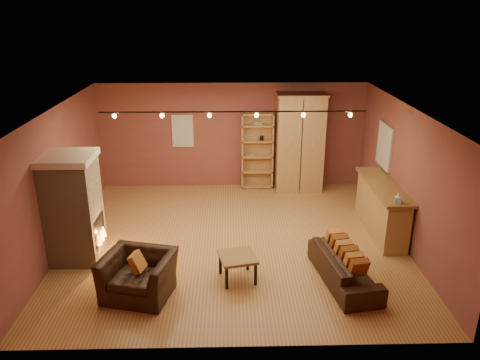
{
  "coord_description": "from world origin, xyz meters",
  "views": [
    {
      "loc": [
        -0.08,
        -8.77,
        4.69
      ],
      "look_at": [
        0.14,
        0.2,
        1.3
      ],
      "focal_mm": 35.0,
      "sensor_mm": 36.0,
      "label": 1
    }
  ],
  "objects_px": {
    "fireplace": "(74,208)",
    "bar_counter": "(381,208)",
    "armoire": "(300,143)",
    "loveseat": "(345,262)",
    "armchair": "(138,268)",
    "coffee_table": "(238,259)",
    "bookcase": "(257,150)"
  },
  "relations": [
    {
      "from": "fireplace",
      "to": "loveseat",
      "type": "xyz_separation_m",
      "value": [
        5.0,
        -0.96,
        -0.67
      ]
    },
    {
      "from": "fireplace",
      "to": "coffee_table",
      "type": "height_order",
      "value": "fireplace"
    },
    {
      "from": "bar_counter",
      "to": "armchair",
      "type": "height_order",
      "value": "bar_counter"
    },
    {
      "from": "fireplace",
      "to": "bar_counter",
      "type": "bearing_deg",
      "value": 8.93
    },
    {
      "from": "bookcase",
      "to": "coffee_table",
      "type": "bearing_deg",
      "value": -97.61
    },
    {
      "from": "armoire",
      "to": "armchair",
      "type": "distance_m",
      "value": 5.93
    },
    {
      "from": "fireplace",
      "to": "coffee_table",
      "type": "xyz_separation_m",
      "value": [
        3.09,
        -0.85,
        -0.65
      ]
    },
    {
      "from": "armoire",
      "to": "coffee_table",
      "type": "height_order",
      "value": "armoire"
    },
    {
      "from": "fireplace",
      "to": "bookcase",
      "type": "bearing_deg",
      "value": 45.26
    },
    {
      "from": "loveseat",
      "to": "armchair",
      "type": "bearing_deg",
      "value": 86.01
    },
    {
      "from": "armoire",
      "to": "bar_counter",
      "type": "bearing_deg",
      "value": -60.47
    },
    {
      "from": "loveseat",
      "to": "bar_counter",
      "type": "bearing_deg",
      "value": -41.73
    },
    {
      "from": "bar_counter",
      "to": "coffee_table",
      "type": "bearing_deg",
      "value": -149.86
    },
    {
      "from": "fireplace",
      "to": "loveseat",
      "type": "distance_m",
      "value": 5.13
    },
    {
      "from": "armoire",
      "to": "bar_counter",
      "type": "height_order",
      "value": "armoire"
    },
    {
      "from": "armoire",
      "to": "coffee_table",
      "type": "relative_size",
      "value": 3.43
    },
    {
      "from": "bookcase",
      "to": "bar_counter",
      "type": "height_order",
      "value": "bookcase"
    },
    {
      "from": "bookcase",
      "to": "loveseat",
      "type": "bearing_deg",
      "value": -74.61
    },
    {
      "from": "fireplace",
      "to": "bar_counter",
      "type": "distance_m",
      "value": 6.34
    },
    {
      "from": "fireplace",
      "to": "coffee_table",
      "type": "bearing_deg",
      "value": -15.31
    },
    {
      "from": "armoire",
      "to": "coffee_table",
      "type": "bearing_deg",
      "value": -111.37
    },
    {
      "from": "fireplace",
      "to": "armchair",
      "type": "xyz_separation_m",
      "value": [
        1.4,
        -1.28,
        -0.56
      ]
    },
    {
      "from": "fireplace",
      "to": "bookcase",
      "type": "distance_m",
      "value": 5.27
    },
    {
      "from": "bookcase",
      "to": "loveseat",
      "type": "xyz_separation_m",
      "value": [
        1.29,
        -4.7,
        -0.66
      ]
    },
    {
      "from": "coffee_table",
      "to": "loveseat",
      "type": "bearing_deg",
      "value": -3.29
    },
    {
      "from": "bookcase",
      "to": "loveseat",
      "type": "relative_size",
      "value": 1.05
    },
    {
      "from": "bar_counter",
      "to": "armchair",
      "type": "distance_m",
      "value": 5.34
    },
    {
      "from": "bar_counter",
      "to": "loveseat",
      "type": "xyz_separation_m",
      "value": [
        -1.24,
        -1.94,
        -0.17
      ]
    },
    {
      "from": "fireplace",
      "to": "armoire",
      "type": "xyz_separation_m",
      "value": [
        4.8,
        3.52,
        0.24
      ]
    },
    {
      "from": "fireplace",
      "to": "coffee_table",
      "type": "relative_size",
      "value": 2.82
    },
    {
      "from": "armchair",
      "to": "armoire",
      "type": "bearing_deg",
      "value": 68.5
    },
    {
      "from": "armoire",
      "to": "armchair",
      "type": "bearing_deg",
      "value": -125.33
    }
  ]
}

